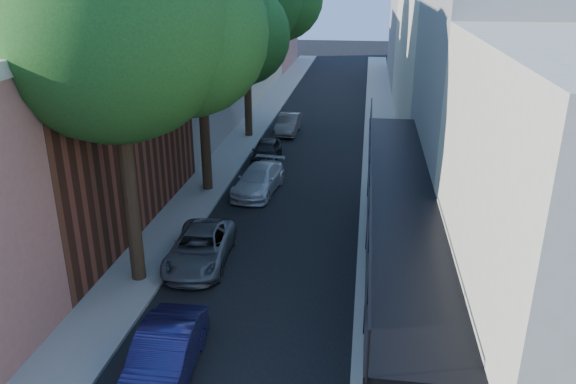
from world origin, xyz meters
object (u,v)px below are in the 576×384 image
(parked_car_c, at_px, (200,248))
(parked_car_e, at_px, (266,151))
(parked_car_f, at_px, (288,124))
(oak_mid, at_px, (210,27))
(parked_car_b, at_px, (164,357))
(oak_near, at_px, (131,22))
(parked_car_d, at_px, (259,180))

(parked_car_c, height_order, parked_car_e, same)
(parked_car_c, distance_m, parked_car_f, 16.79)
(oak_mid, height_order, parked_car_f, oak_mid)
(parked_car_b, bearing_deg, oak_mid, 96.17)
(oak_near, bearing_deg, parked_car_c, 44.48)
(oak_near, relative_size, oak_mid, 1.12)
(parked_car_b, xyz_separation_m, parked_car_e, (-0.54, 16.86, -0.06))
(oak_mid, distance_m, parked_car_f, 12.02)
(parked_car_e, bearing_deg, parked_car_f, 85.44)
(oak_mid, height_order, parked_car_d, oak_mid)
(oak_mid, xyz_separation_m, parked_car_c, (1.22, -6.83, -6.49))
(oak_near, bearing_deg, parked_car_e, 83.40)
(parked_car_f, bearing_deg, oak_mid, -99.00)
(parked_car_c, bearing_deg, oak_mid, 96.73)
(parked_car_e, bearing_deg, oak_mid, -109.83)
(oak_near, height_order, parked_car_b, oak_near)
(parked_car_c, bearing_deg, oak_near, -138.88)
(oak_near, distance_m, parked_car_b, 8.79)
(parked_car_e, bearing_deg, parked_car_d, -85.25)
(parked_car_e, relative_size, parked_car_f, 0.95)
(parked_car_c, xyz_separation_m, parked_car_f, (0.61, 16.78, 0.01))
(oak_mid, distance_m, parked_car_b, 14.24)
(parked_car_f, bearing_deg, parked_car_e, -92.18)
(oak_mid, relative_size, parked_car_e, 3.08)
(parked_car_d, distance_m, parked_car_e, 4.40)
(oak_near, distance_m, parked_car_e, 14.37)
(parked_car_c, relative_size, parked_car_e, 1.23)
(oak_near, bearing_deg, parked_car_f, 84.34)
(oak_near, xyz_separation_m, parked_car_e, (1.42, 12.29, -7.31))
(parked_car_f, bearing_deg, parked_car_c, -90.69)
(oak_near, distance_m, parked_car_f, 19.44)
(oak_near, height_order, oak_mid, oak_near)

